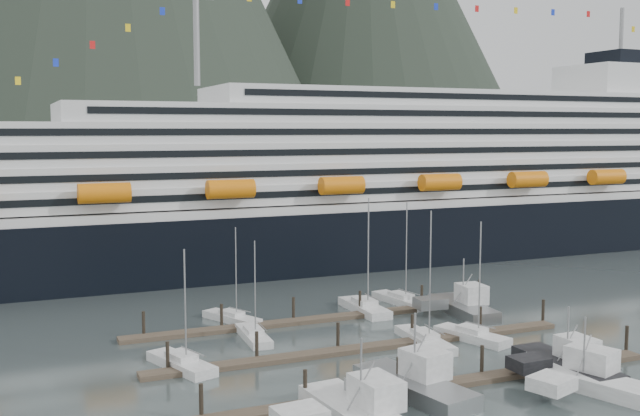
{
  "coord_description": "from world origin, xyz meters",
  "views": [
    {
      "loc": [
        -40.05,
        -65.93,
        23.28
      ],
      "look_at": [
        -2.39,
        22.0,
        13.16
      ],
      "focal_mm": 42.0,
      "sensor_mm": 36.0,
      "label": 1
    }
  ],
  "objects_px": {
    "sailboat_e": "(232,318)",
    "sailboat_a": "(181,364)",
    "sailboat_b": "(254,336)",
    "trawler_e": "(462,306)",
    "sailboat_f": "(364,308)",
    "sailboat_h": "(472,336)",
    "cruise_ship": "(410,190)",
    "sailboat_g": "(401,301)",
    "trawler_c": "(582,378)",
    "trawler_b": "(413,385)",
    "trawler_d": "(566,364)",
    "sailboat_d": "(425,340)",
    "trawler_a": "(359,414)"
  },
  "relations": [
    {
      "from": "sailboat_e",
      "to": "sailboat_a",
      "type": "bearing_deg",
      "value": 122.95
    },
    {
      "from": "sailboat_b",
      "to": "trawler_e",
      "type": "distance_m",
      "value": 27.81
    },
    {
      "from": "sailboat_f",
      "to": "sailboat_h",
      "type": "relative_size",
      "value": 1.11
    },
    {
      "from": "cruise_ship",
      "to": "sailboat_g",
      "type": "xyz_separation_m",
      "value": [
        -21.47,
        -34.95,
        -11.62
      ]
    },
    {
      "from": "sailboat_a",
      "to": "sailboat_g",
      "type": "distance_m",
      "value": 36.49
    },
    {
      "from": "sailboat_a",
      "to": "trawler_c",
      "type": "relative_size",
      "value": 0.86
    },
    {
      "from": "trawler_b",
      "to": "trawler_d",
      "type": "bearing_deg",
      "value": -103.86
    },
    {
      "from": "sailboat_d",
      "to": "sailboat_e",
      "type": "xyz_separation_m",
      "value": [
        -16.53,
        17.54,
        -0.03
      ]
    },
    {
      "from": "sailboat_a",
      "to": "trawler_b",
      "type": "height_order",
      "value": "sailboat_a"
    },
    {
      "from": "trawler_c",
      "to": "trawler_e",
      "type": "relative_size",
      "value": 1.17
    },
    {
      "from": "sailboat_h",
      "to": "trawler_e",
      "type": "relative_size",
      "value": 1.12
    },
    {
      "from": "sailboat_f",
      "to": "trawler_b",
      "type": "distance_m",
      "value": 30.33
    },
    {
      "from": "cruise_ship",
      "to": "sailboat_h",
      "type": "distance_m",
      "value": 59.03
    },
    {
      "from": "cruise_ship",
      "to": "trawler_e",
      "type": "bearing_deg",
      "value": -111.82
    },
    {
      "from": "trawler_b",
      "to": "trawler_a",
      "type": "bearing_deg",
      "value": 108.33
    },
    {
      "from": "sailboat_f",
      "to": "trawler_a",
      "type": "xyz_separation_m",
      "value": [
        -16.98,
        -33.0,
        0.52
      ]
    },
    {
      "from": "cruise_ship",
      "to": "trawler_c",
      "type": "xyz_separation_m",
      "value": [
        -22.51,
        -69.99,
        -11.13
      ]
    },
    {
      "from": "trawler_b",
      "to": "sailboat_f",
      "type": "bearing_deg",
      "value": -30.15
    },
    {
      "from": "trawler_e",
      "to": "trawler_b",
      "type": "bearing_deg",
      "value": 143.07
    },
    {
      "from": "sailboat_d",
      "to": "sailboat_h",
      "type": "relative_size",
      "value": 1.1
    },
    {
      "from": "sailboat_a",
      "to": "sailboat_e",
      "type": "xyz_separation_m",
      "value": [
        9.65,
        15.33,
        -0.02
      ]
    },
    {
      "from": "trawler_e",
      "to": "sailboat_a",
      "type": "bearing_deg",
      "value": 106.08
    },
    {
      "from": "cruise_ship",
      "to": "sailboat_h",
      "type": "relative_size",
      "value": 15.25
    },
    {
      "from": "sailboat_d",
      "to": "sailboat_f",
      "type": "height_order",
      "value": "sailboat_f"
    },
    {
      "from": "sailboat_e",
      "to": "trawler_a",
      "type": "relative_size",
      "value": 0.83
    },
    {
      "from": "trawler_d",
      "to": "sailboat_f",
      "type": "bearing_deg",
      "value": 11.96
    },
    {
      "from": "trawler_a",
      "to": "trawler_c",
      "type": "relative_size",
      "value": 1.0
    },
    {
      "from": "trawler_a",
      "to": "cruise_ship",
      "type": "bearing_deg",
      "value": -37.7
    },
    {
      "from": "sailboat_e",
      "to": "sailboat_g",
      "type": "relative_size",
      "value": 0.85
    },
    {
      "from": "sailboat_h",
      "to": "trawler_b",
      "type": "bearing_deg",
      "value": 112.67
    },
    {
      "from": "trawler_a",
      "to": "sailboat_g",
      "type": "bearing_deg",
      "value": -38.82
    },
    {
      "from": "trawler_d",
      "to": "sailboat_e",
      "type": "bearing_deg",
      "value": 36.1
    },
    {
      "from": "sailboat_f",
      "to": "sailboat_h",
      "type": "xyz_separation_m",
      "value": [
        5.17,
        -16.25,
        -0.02
      ]
    },
    {
      "from": "trawler_b",
      "to": "sailboat_g",
      "type": "bearing_deg",
      "value": -39.29
    },
    {
      "from": "sailboat_d",
      "to": "trawler_d",
      "type": "relative_size",
      "value": 1.25
    },
    {
      "from": "sailboat_h",
      "to": "trawler_c",
      "type": "height_order",
      "value": "sailboat_h"
    },
    {
      "from": "sailboat_d",
      "to": "sailboat_f",
      "type": "relative_size",
      "value": 0.99
    },
    {
      "from": "cruise_ship",
      "to": "sailboat_g",
      "type": "height_order",
      "value": "cruise_ship"
    },
    {
      "from": "sailboat_f",
      "to": "trawler_c",
      "type": "bearing_deg",
      "value": -170.35
    },
    {
      "from": "sailboat_g",
      "to": "sailboat_a",
      "type": "bearing_deg",
      "value": 106.03
    },
    {
      "from": "cruise_ship",
      "to": "sailboat_h",
      "type": "height_order",
      "value": "cruise_ship"
    },
    {
      "from": "cruise_ship",
      "to": "sailboat_e",
      "type": "distance_m",
      "value": 58.1
    },
    {
      "from": "cruise_ship",
      "to": "trawler_b",
      "type": "distance_m",
      "value": 76.5
    },
    {
      "from": "sailboat_b",
      "to": "sailboat_e",
      "type": "xyz_separation_m",
      "value": [
        0.01,
        8.48,
        0.0
      ]
    },
    {
      "from": "sailboat_d",
      "to": "trawler_a",
      "type": "bearing_deg",
      "value": 140.48
    },
    {
      "from": "sailboat_d",
      "to": "trawler_b",
      "type": "bearing_deg",
      "value": 149.14
    },
    {
      "from": "sailboat_g",
      "to": "trawler_b",
      "type": "bearing_deg",
      "value": 143.54
    },
    {
      "from": "sailboat_d",
      "to": "sailboat_f",
      "type": "distance_m",
      "value": 15.54
    },
    {
      "from": "trawler_a",
      "to": "sailboat_d",
      "type": "bearing_deg",
      "value": -48.41
    },
    {
      "from": "sailboat_d",
      "to": "sailboat_h",
      "type": "distance_m",
      "value": 5.66
    }
  ]
}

